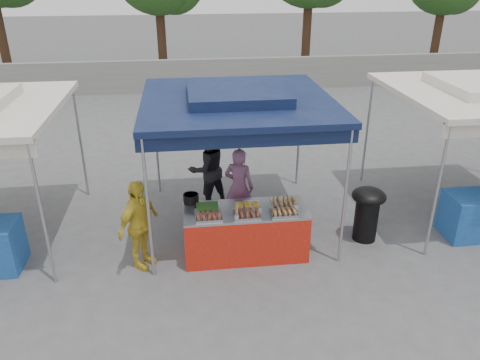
{
  "coord_description": "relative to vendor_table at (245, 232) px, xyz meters",
  "views": [
    {
      "loc": [
        -0.91,
        -6.67,
        4.47
      ],
      "look_at": [
        0.0,
        0.6,
        1.05
      ],
      "focal_mm": 35.0,
      "sensor_mm": 36.0,
      "label": 1
    }
  ],
  "objects": [
    {
      "name": "vendor_woman",
      "position": [
        0.02,
        1.02,
        0.33
      ],
      "size": [
        0.65,
        0.55,
        1.51
      ],
      "primitive_type": "imported",
      "rotation": [
        0.0,
        0.0,
        2.72
      ],
      "color": "#7B4E71",
      "rests_on": "ground_plane"
    },
    {
      "name": "crate_left",
      "position": [
        -0.29,
        0.66,
        -0.26
      ],
      "size": [
        0.55,
        0.39,
        0.33
      ],
      "primitive_type": "cube",
      "color": "navy",
      "rests_on": "ground_plane"
    },
    {
      "name": "crate_stacked",
      "position": [
        0.38,
        0.78,
        0.0
      ],
      "size": [
        0.45,
        0.32,
        0.27
      ],
      "primitive_type": "cube",
      "color": "navy",
      "rests_on": "crate_right"
    },
    {
      "name": "food_tray_fr",
      "position": [
        0.58,
        -0.24,
        0.46
      ],
      "size": [
        0.42,
        0.3,
        0.07
      ],
      "color": "#B3B3B7",
      "rests_on": "vendor_table"
    },
    {
      "name": "back_wall",
      "position": [
        0.0,
        11.1,
        0.17
      ],
      "size": [
        40.0,
        0.25,
        1.2
      ],
      "primitive_type": "cube",
      "color": "slate",
      "rests_on": "ground_plane"
    },
    {
      "name": "ground_plane",
      "position": [
        0.0,
        0.1,
        -0.43
      ],
      "size": [
        80.0,
        80.0,
        0.0
      ],
      "primitive_type": "plane",
      "color": "#505052"
    },
    {
      "name": "customer_person",
      "position": [
        -1.7,
        -0.11,
        0.32
      ],
      "size": [
        0.81,
        0.93,
        1.5
      ],
      "primitive_type": "imported",
      "rotation": [
        0.0,
        0.0,
        0.95
      ],
      "color": "gold",
      "rests_on": "ground_plane"
    },
    {
      "name": "food_tray_bm",
      "position": [
        0.04,
        0.06,
        0.46
      ],
      "size": [
        0.42,
        0.3,
        0.07
      ],
      "color": "#B3B3B7",
      "rests_on": "vendor_table"
    },
    {
      "name": "food_tray_fl",
      "position": [
        -0.6,
        -0.23,
        0.46
      ],
      "size": [
        0.42,
        0.3,
        0.07
      ],
      "color": "#B3B3B7",
      "rests_on": "vendor_table"
    },
    {
      "name": "food_tray_bl",
      "position": [
        -0.61,
        0.07,
        0.46
      ],
      "size": [
        0.42,
        0.3,
        0.07
      ],
      "color": "#B3B3B7",
      "rests_on": "vendor_table"
    },
    {
      "name": "vendor_table",
      "position": [
        0.0,
        0.0,
        0.0
      ],
      "size": [
        2.0,
        0.8,
        0.85
      ],
      "color": "#AD1C0F",
      "rests_on": "ground_plane"
    },
    {
      "name": "main_canopy",
      "position": [
        0.0,
        1.07,
        1.94
      ],
      "size": [
        3.2,
        3.2,
        2.57
      ],
      "color": "#A7A8AE",
      "rests_on": "ground_plane"
    },
    {
      "name": "food_tray_fm",
      "position": [
        -0.01,
        -0.24,
        0.46
      ],
      "size": [
        0.42,
        0.3,
        0.07
      ],
      "color": "#B3B3B7",
      "rests_on": "vendor_table"
    },
    {
      "name": "cooking_pot",
      "position": [
        -0.86,
        0.35,
        0.5
      ],
      "size": [
        0.26,
        0.26,
        0.15
      ],
      "primitive_type": "cylinder",
      "color": "black",
      "rests_on": "vendor_table"
    },
    {
      "name": "wok_burner",
      "position": [
        2.16,
        0.22,
        0.16
      ],
      "size": [
        0.59,
        0.59,
        0.99
      ],
      "rotation": [
        0.0,
        0.0,
        -0.39
      ],
      "color": "black",
      "rests_on": "ground_plane"
    },
    {
      "name": "crate_right",
      "position": [
        0.38,
        0.78,
        -0.28
      ],
      "size": [
        0.48,
        0.34,
        0.29
      ],
      "primitive_type": "cube",
      "color": "navy",
      "rests_on": "ground_plane"
    },
    {
      "name": "helper_man",
      "position": [
        -0.51,
        1.8,
        0.39
      ],
      "size": [
        0.98,
        0.91,
        1.63
      ],
      "primitive_type": "imported",
      "rotation": [
        0.0,
        0.0,
        3.61
      ],
      "color": "black",
      "rests_on": "ground_plane"
    },
    {
      "name": "food_tray_br",
      "position": [
        0.66,
        0.1,
        0.46
      ],
      "size": [
        0.42,
        0.3,
        0.07
      ],
      "color": "#B3B3B7",
      "rests_on": "vendor_table"
    },
    {
      "name": "skewer_cup",
      "position": [
        -0.18,
        -0.31,
        0.47
      ],
      "size": [
        0.07,
        0.07,
        0.09
      ],
      "primitive_type": "cylinder",
      "color": "#A7A8AE",
      "rests_on": "vendor_table"
    }
  ]
}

